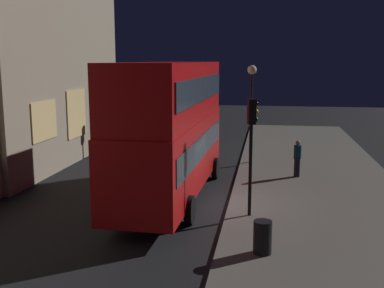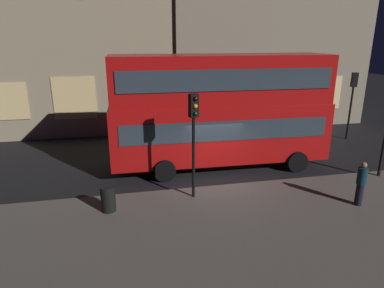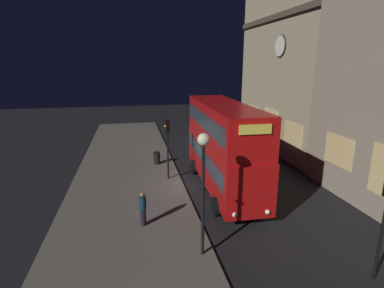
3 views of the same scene
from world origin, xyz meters
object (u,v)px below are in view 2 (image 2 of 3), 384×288
traffic_light_far_side (353,92)px  pedestrian (361,183)px  litter_bin (108,199)px  double_decker_bus (220,107)px  traffic_light_near_kerb (194,125)px

traffic_light_far_side → pedestrian: bearing=64.7°
litter_bin → pedestrian: bearing=-9.1°
pedestrian → litter_bin: size_ratio=1.81×
double_decker_bus → pedestrian: size_ratio=6.12×
pedestrian → double_decker_bus: bearing=5.0°
traffic_light_near_kerb → traffic_light_far_side: traffic_light_near_kerb is taller
traffic_light_far_side → litter_bin: bearing=32.8°
double_decker_bus → traffic_light_far_side: double_decker_bus is taller
double_decker_bus → traffic_light_near_kerb: (-1.97, -3.20, 0.04)m
pedestrian → traffic_light_far_side: bearing=-65.4°
double_decker_bus → pedestrian: double_decker_bus is taller
double_decker_bus → pedestrian: bearing=-51.3°
double_decker_bus → pedestrian: (3.90, -5.14, -2.00)m
traffic_light_near_kerb → litter_bin: traffic_light_near_kerb is taller
double_decker_bus → traffic_light_near_kerb: size_ratio=2.57×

